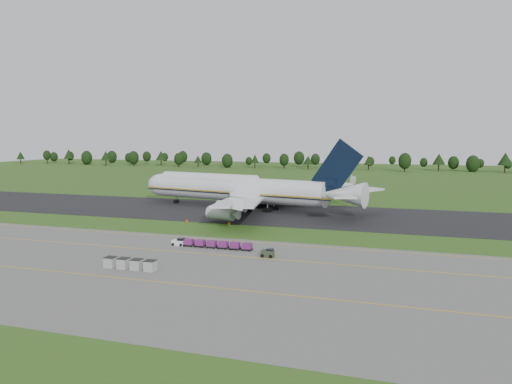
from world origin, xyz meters
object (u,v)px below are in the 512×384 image
(aircraft, at_px, (240,189))
(uld_row, at_px, (130,264))
(baggage_train, at_px, (210,244))
(utility_cart, at_px, (268,254))
(edge_markers, at_px, (208,223))

(aircraft, distance_m, uld_row, 69.05)
(uld_row, bearing_deg, baggage_train, 71.81)
(utility_cart, relative_size, edge_markers, 0.19)
(uld_row, bearing_deg, aircraft, 95.56)
(uld_row, bearing_deg, utility_cart, 38.32)
(baggage_train, distance_m, utility_cart, 12.85)
(uld_row, bearing_deg, edge_markers, 97.19)
(aircraft, bearing_deg, uld_row, -84.44)
(baggage_train, distance_m, uld_row, 18.92)
(aircraft, relative_size, edge_markers, 6.29)
(utility_cart, bearing_deg, edge_markers, 130.27)
(aircraft, xyz_separation_m, baggage_train, (12.59, -50.58, -5.01))
(uld_row, distance_m, edge_markers, 42.61)
(utility_cart, xyz_separation_m, edge_markers, (-23.59, 27.85, -0.37))
(aircraft, relative_size, utility_cart, 32.93)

